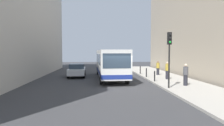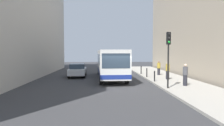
# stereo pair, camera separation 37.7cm
# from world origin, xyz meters

# --- Properties ---
(ground_plane) EXTENTS (80.00, 80.00, 0.00)m
(ground_plane) POSITION_xyz_m (0.00, 0.00, 0.00)
(ground_plane) COLOR #38383A
(sidewalk) EXTENTS (4.40, 40.00, 0.15)m
(sidewalk) POSITION_xyz_m (5.40, 0.00, 0.07)
(sidewalk) COLOR #ADA89E
(sidewalk) RESTS_ON ground
(building_right) EXTENTS (7.00, 32.00, 15.53)m
(building_right) POSITION_xyz_m (11.50, 4.00, 7.77)
(building_right) COLOR #B2A38C
(building_right) RESTS_ON ground
(bus) EXTENTS (2.93, 11.11, 3.00)m
(bus) POSITION_xyz_m (-0.38, 5.09, 1.73)
(bus) COLOR white
(bus) RESTS_ON ground
(car_beside_bus) EXTENTS (2.01, 4.47, 1.48)m
(car_beside_bus) POSITION_xyz_m (-4.05, 6.56, 0.78)
(car_beside_bus) COLOR silver
(car_beside_bus) RESTS_ON ground
(traffic_light) EXTENTS (0.28, 0.33, 4.10)m
(traffic_light) POSITION_xyz_m (3.55, -1.93, 3.01)
(traffic_light) COLOR black
(traffic_light) RESTS_ON sidewalk
(bollard_near) EXTENTS (0.11, 0.11, 0.95)m
(bollard_near) POSITION_xyz_m (3.45, 1.46, 0.62)
(bollard_near) COLOR black
(bollard_near) RESTS_ON sidewalk
(bollard_mid) EXTENTS (0.11, 0.11, 0.95)m
(bollard_mid) POSITION_xyz_m (3.45, 4.55, 0.62)
(bollard_mid) COLOR black
(bollard_mid) RESTS_ON sidewalk
(bollard_far) EXTENTS (0.11, 0.11, 0.95)m
(bollard_far) POSITION_xyz_m (3.45, 7.64, 0.62)
(bollard_far) COLOR black
(bollard_far) RESTS_ON sidewalk
(pedestrian_near_signal) EXTENTS (0.38, 0.38, 1.72)m
(pedestrian_near_signal) POSITION_xyz_m (5.25, -0.95, 1.01)
(pedestrian_near_signal) COLOR #26262D
(pedestrian_near_signal) RESTS_ON sidewalk
(pedestrian_mid_sidewalk) EXTENTS (0.38, 0.38, 1.71)m
(pedestrian_mid_sidewalk) POSITION_xyz_m (5.10, 2.82, 1.00)
(pedestrian_mid_sidewalk) COLOR #26262D
(pedestrian_mid_sidewalk) RESTS_ON sidewalk
(pedestrian_far_sidewalk) EXTENTS (0.38, 0.38, 1.61)m
(pedestrian_far_sidewalk) POSITION_xyz_m (5.29, 6.53, 0.95)
(pedestrian_far_sidewalk) COLOR #26262D
(pedestrian_far_sidewalk) RESTS_ON sidewalk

